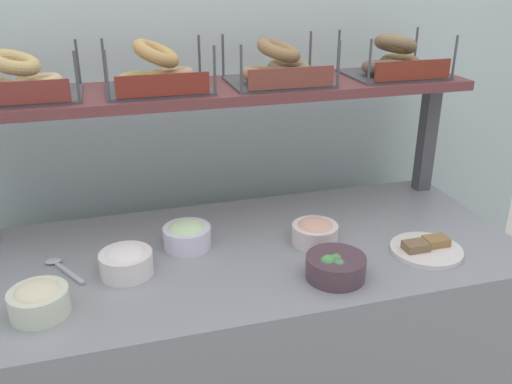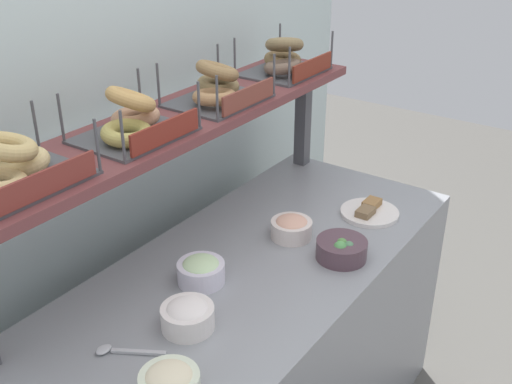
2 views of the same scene
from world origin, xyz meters
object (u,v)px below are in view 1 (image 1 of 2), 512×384
Objects in this scene: bowl_potato_salad at (39,300)px; bowl_cream_cheese at (126,261)px; bagel_basket_everything at (278,68)px; bagel_basket_poppy at (394,62)px; bowl_scallion_spread at (187,235)px; bowl_veggie_mix at (335,267)px; serving_plate_white at (426,249)px; serving_spoon_near_plate at (60,266)px; bowl_lox_spread at (315,232)px; bagel_basket_sesame at (157,74)px; bagel_basket_plain at (16,82)px.

bowl_cream_cheese is (0.21, 0.13, -0.00)m from bowl_potato_salad.
bagel_basket_everything is (0.73, 0.42, 0.44)m from bowl_potato_salad.
bowl_potato_salad is 0.99× the size of bowl_cream_cheese.
bowl_cream_cheese is 1.06m from bagel_basket_poppy.
bowl_scallion_spread is (0.40, 0.23, -0.00)m from bowl_potato_salad.
bowl_veggie_mix is 0.32m from serving_plate_white.
bowl_lox_spread is at bearing -4.19° from serving_spoon_near_plate.
bagel_basket_poppy reaches higher than bowl_veggie_mix.
bowl_veggie_mix is 0.75m from bagel_basket_sesame.
bowl_lox_spread is 0.95m from bagel_basket_plain.
bowl_veggie_mix is 1.16× the size of bowl_lox_spread.
bowl_lox_spread is (0.77, 0.15, -0.00)m from bowl_potato_salad.
bowl_lox_spread is at bearing -19.22° from bagel_basket_plain.
bowl_lox_spread is at bearing 84.12° from bowl_veggie_mix.
bagel_basket_everything is (0.34, 0.18, 0.44)m from bowl_scallion_spread.
bowl_cream_cheese is 0.56m from bowl_lox_spread.
serving_plate_white is (0.31, 0.05, -0.02)m from bowl_veggie_mix.
bowl_scallion_spread is 0.88× the size of bowl_veggie_mix.
bowl_scallion_spread is 0.70m from serving_plate_white.
bowl_potato_salad is 1.00× the size of bowl_scallion_spread.
bowl_cream_cheese is 0.55m from bagel_basket_sesame.
bagel_basket_plain is at bearing 128.29° from bowl_cream_cheese.
bowl_potato_salad is at bearing -100.13° from serving_spoon_near_plate.
bowl_veggie_mix is 0.75m from serving_spoon_near_plate.
bowl_veggie_mix is at bearing -38.41° from bowl_scallion_spread.
bagel_basket_plain is at bearing 155.08° from bowl_scallion_spread.
bagel_basket_plain is (-0.06, 0.22, 0.47)m from serving_spoon_near_plate.
bowl_scallion_spread reaches higher than serving_plate_white.
bowl_lox_spread is 0.41× the size of bagel_basket_plain.
bagel_basket_poppy reaches higher than bowl_potato_salad.
serving_spoon_near_plate is (-0.73, 0.05, -0.03)m from bowl_lox_spread.
bowl_potato_salad reaches higher than serving_plate_white.
bowl_lox_spread is 0.46× the size of bagel_basket_sesame.
bowl_veggie_mix is at bearing -88.08° from bagel_basket_everything.
bowl_cream_cheese is (-0.18, -0.10, -0.00)m from bowl_scallion_spread.
bowl_veggie_mix is 0.77× the size of serving_plate_white.
bowl_potato_salad is 0.25m from bowl_cream_cheese.
bowl_lox_spread is 0.45× the size of bagel_basket_everything.
bagel_basket_everything is (-0.33, 0.41, 0.47)m from serving_plate_white.
bagel_basket_sesame reaches higher than serving_spoon_near_plate.
bowl_veggie_mix is at bearing -19.49° from serving_spoon_near_plate.
bowl_cream_cheese is at bearing 171.78° from serving_plate_white.
bowl_scallion_spread is 0.99× the size of bowl_cream_cheese.
bowl_veggie_mix is 0.53× the size of bagel_basket_sesame.
bagel_basket_plain reaches higher than bowl_scallion_spread.
bagel_basket_everything reaches higher than bagel_basket_plain.
serving_plate_white is at bearing -18.92° from bowl_scallion_spread.
bagel_basket_sesame is (0.15, 0.29, 0.44)m from bowl_cream_cheese.
bowl_potato_salad is at bearing -168.80° from bowl_lox_spread.
bagel_basket_sesame reaches higher than bagel_basket_everything.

